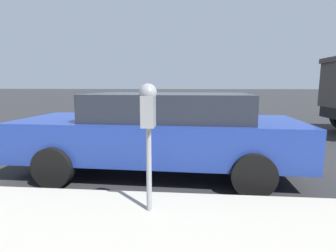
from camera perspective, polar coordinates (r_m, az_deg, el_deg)
The scene contains 3 objects.
ground_plane at distance 5.72m, azimuth 0.63°, elevation -7.17°, with size 220.00×220.00×0.00m, color #2B2B2D.
parking_meter at distance 2.83m, azimuth -4.31°, elevation 2.32°, with size 0.21×0.19×1.43m.
car_blue at distance 4.68m, azimuth -1.62°, elevation -1.08°, with size 2.10×4.91×1.44m.
Camera 1 is at (-5.48, -0.43, 1.58)m, focal length 28.00 mm.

